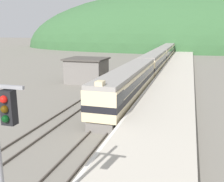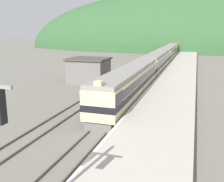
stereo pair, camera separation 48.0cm
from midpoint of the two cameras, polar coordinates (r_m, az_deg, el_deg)
name	(u,v)px [view 2 (the right image)]	position (r m, az deg, el deg)	size (l,w,h in m)	color
track_main	(168,61)	(72.17, 12.21, 6.46)	(1.52, 180.00, 0.16)	#4C443D
track_siding	(150,60)	(72.76, 8.56, 6.66)	(1.52, 180.00, 0.16)	#4C443D
platform	(181,70)	(52.00, 14.97, 4.33)	(5.71, 140.00, 1.10)	#BCB5A5
distant_hills	(180,49)	(123.20, 14.66, 8.94)	(145.02, 65.26, 49.88)	#335B33
station_shed	(89,70)	(41.43, -4.74, 4.55)	(6.18, 5.42, 3.85)	slate
express_train_lead_car	(129,83)	(30.29, 4.24, 1.70)	(2.99, 21.29, 4.22)	black
carriage_second	(157,62)	(51.25, 9.94, 6.21)	(2.98, 19.57, 3.86)	black
carriage_third	(168,53)	(71.47, 12.25, 8.02)	(2.98, 19.57, 3.86)	black
carriage_fourth	(174,48)	(91.79, 13.55, 9.02)	(2.98, 19.57, 3.86)	black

